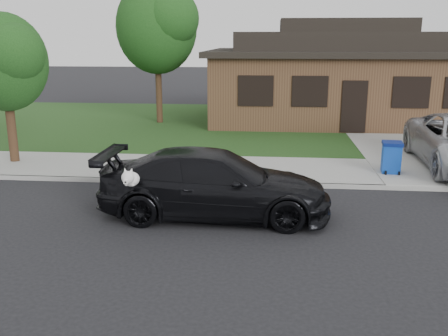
{
  "coord_description": "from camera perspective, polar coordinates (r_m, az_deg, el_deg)",
  "views": [
    {
      "loc": [
        0.63,
        -9.63,
        3.95
      ],
      "look_at": [
        -0.39,
        1.19,
        1.1
      ],
      "focal_mm": 40.0,
      "sensor_mm": 36.0,
      "label": 1
    }
  ],
  "objects": [
    {
      "name": "ground",
      "position": [
        10.43,
        1.51,
        -7.56
      ],
      "size": [
        120.0,
        120.0,
        0.0
      ],
      "primitive_type": "plane",
      "color": "black",
      "rests_on": "ground"
    },
    {
      "name": "sidewalk",
      "position": [
        15.15,
        2.8,
        -0.2
      ],
      "size": [
        60.0,
        3.0,
        0.12
      ],
      "primitive_type": "cube",
      "color": "gray",
      "rests_on": "ground"
    },
    {
      "name": "curb",
      "position": [
        13.71,
        2.51,
        -1.8
      ],
      "size": [
        60.0,
        0.12,
        0.12
      ],
      "primitive_type": "cube",
      "color": "gray",
      "rests_on": "ground"
    },
    {
      "name": "lawn",
      "position": [
        22.97,
        3.73,
        4.93
      ],
      "size": [
        60.0,
        13.0,
        0.13
      ],
      "primitive_type": "cube",
      "color": "#193814",
      "rests_on": "ground"
    },
    {
      "name": "driveway",
      "position": [
        20.72,
        20.32,
        2.98
      ],
      "size": [
        4.5,
        13.0,
        0.14
      ],
      "primitive_type": "cube",
      "color": "gray",
      "rests_on": "ground"
    },
    {
      "name": "sedan",
      "position": [
        11.24,
        -1.1,
        -1.81
      ],
      "size": [
        5.22,
        2.49,
        1.51
      ],
      "rotation": [
        0.0,
        0.0,
        1.56
      ],
      "color": "black",
      "rests_on": "ground"
    },
    {
      "name": "recycling_bin",
      "position": [
        15.22,
        18.58,
        1.16
      ],
      "size": [
        0.61,
        0.63,
        0.93
      ],
      "rotation": [
        0.0,
        0.0,
        -0.11
      ],
      "color": "#0E3AA0",
      "rests_on": "sidewalk"
    },
    {
      "name": "house",
      "position": [
        24.92,
        13.34,
        10.13
      ],
      "size": [
        12.6,
        8.6,
        4.65
      ],
      "color": "#422B1C",
      "rests_on": "ground"
    },
    {
      "name": "tree_0",
      "position": [
        23.05,
        -7.35,
        15.89
      ],
      "size": [
        3.78,
        3.6,
        6.34
      ],
      "color": "#332114",
      "rests_on": "ground"
    },
    {
      "name": "tree_2",
      "position": [
        16.79,
        -23.61,
        11.17
      ],
      "size": [
        2.73,
        2.6,
        4.59
      ],
      "color": "#332114",
      "rests_on": "ground"
    }
  ]
}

